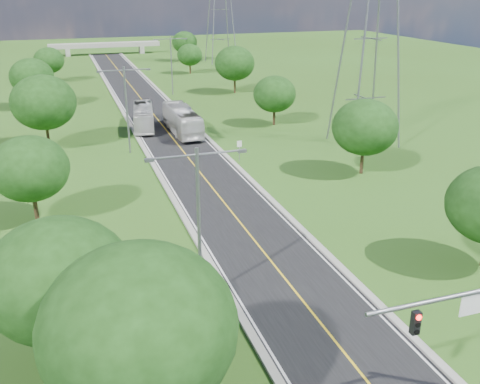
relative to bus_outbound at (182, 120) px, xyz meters
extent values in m
plane|color=#2E4D15|center=(-1.79, 8.38, -1.77)|extent=(260.00, 260.00, 0.00)
cube|color=black|center=(-1.79, 14.38, -1.74)|extent=(8.00, 150.00, 0.06)
cube|color=gray|center=(-6.04, 14.38, -1.66)|extent=(0.50, 150.00, 0.22)
cube|color=gray|center=(2.46, 14.38, -1.66)|extent=(0.50, 150.00, 0.22)
cylinder|color=slate|center=(-0.19, -52.62, 4.83)|extent=(8.40, 0.20, 0.20)
cube|color=black|center=(-1.99, -52.62, 3.93)|extent=(0.35, 0.28, 1.05)
cylinder|color=#FF140C|center=(-1.99, -52.78, 4.28)|extent=(0.24, 0.06, 0.24)
cube|color=white|center=(0.81, -52.62, 4.23)|extent=(1.25, 0.06, 1.00)
cylinder|color=slate|center=(3.41, -13.62, -0.57)|extent=(0.08, 0.08, 2.40)
cube|color=white|center=(3.41, -13.65, 0.23)|extent=(0.55, 0.04, 0.70)
cube|color=gray|center=(-11.79, 88.38, -0.77)|extent=(1.20, 3.00, 2.00)
cube|color=gray|center=(8.21, 88.38, -0.77)|extent=(1.20, 3.00, 2.00)
cube|color=gray|center=(-1.79, 88.38, 0.83)|extent=(30.00, 3.00, 1.20)
cylinder|color=slate|center=(-7.79, -39.62, 3.23)|extent=(0.22, 0.22, 10.00)
cylinder|color=slate|center=(-9.19, -39.62, 7.83)|extent=(2.80, 0.12, 0.12)
cylinder|color=slate|center=(-6.39, -39.62, 7.83)|extent=(2.80, 0.12, 0.12)
cube|color=slate|center=(-10.49, -39.62, 7.78)|extent=(0.50, 0.25, 0.18)
cube|color=slate|center=(-5.09, -39.62, 7.78)|extent=(0.50, 0.25, 0.18)
cylinder|color=slate|center=(-7.79, -6.62, 3.23)|extent=(0.22, 0.22, 10.00)
cylinder|color=slate|center=(-9.19, -6.62, 7.83)|extent=(2.80, 0.12, 0.12)
cylinder|color=slate|center=(-6.39, -6.62, 7.83)|extent=(2.80, 0.12, 0.12)
cube|color=slate|center=(-10.49, -6.62, 7.78)|extent=(0.50, 0.25, 0.18)
cube|color=slate|center=(-5.09, -6.62, 7.78)|extent=(0.50, 0.25, 0.18)
cylinder|color=slate|center=(4.21, 26.38, 3.23)|extent=(0.22, 0.22, 10.00)
cylinder|color=slate|center=(2.81, 26.38, 7.83)|extent=(2.80, 0.12, 0.12)
cylinder|color=slate|center=(5.61, 26.38, 7.83)|extent=(2.80, 0.12, 0.12)
cube|color=slate|center=(1.51, 26.38, 7.78)|extent=(0.50, 0.25, 0.18)
cube|color=slate|center=(6.91, 26.38, 7.78)|extent=(0.50, 0.25, 0.18)
cylinder|color=black|center=(-15.79, -43.62, -0.24)|extent=(0.36, 0.36, 3.06)
ellipsoid|color=#14340E|center=(-15.79, -43.62, 3.50)|extent=(7.14, 7.14, 6.07)
cylinder|color=black|center=(-17.79, -23.62, -0.42)|extent=(0.36, 0.36, 2.70)
ellipsoid|color=#14340E|center=(-17.79, -23.62, 2.88)|extent=(6.30, 6.30, 5.36)
cylinder|color=black|center=(-16.79, -1.62, -0.15)|extent=(0.36, 0.36, 3.24)
ellipsoid|color=#14340E|center=(-16.79, -1.62, 3.81)|extent=(7.56, 7.56, 6.43)
cylinder|color=black|center=(-18.79, 22.38, -0.33)|extent=(0.36, 0.36, 2.88)
ellipsoid|color=#14340E|center=(-18.79, 22.38, 3.19)|extent=(6.72, 6.72, 5.71)
cylinder|color=black|center=(-16.29, 46.38, -0.51)|extent=(0.36, 0.36, 2.52)
ellipsoid|color=#14340E|center=(-16.29, 46.38, 2.57)|extent=(5.88, 5.88, 5.00)
ellipsoid|color=#14340E|center=(-12.79, -49.62, 4.12)|extent=(7.98, 7.98, 6.78)
cylinder|color=black|center=(14.21, -21.62, -0.33)|extent=(0.36, 0.36, 2.88)
ellipsoid|color=#14340E|center=(14.21, -21.62, 3.19)|extent=(6.72, 6.72, 5.71)
cylinder|color=black|center=(13.21, 0.38, -0.51)|extent=(0.36, 0.36, 2.52)
ellipsoid|color=#14340E|center=(13.21, 0.38, 2.57)|extent=(5.88, 5.88, 5.00)
cylinder|color=black|center=(15.21, 24.38, -0.24)|extent=(0.36, 0.36, 3.06)
ellipsoid|color=#14340E|center=(15.21, 24.38, 3.50)|extent=(7.14, 7.14, 6.07)
cylinder|color=black|center=(12.71, 48.38, -0.60)|extent=(0.36, 0.36, 2.34)
ellipsoid|color=#14340E|center=(12.71, 48.38, 2.26)|extent=(5.46, 5.46, 4.64)
cylinder|color=black|center=(16.21, 68.38, -0.42)|extent=(0.36, 0.36, 2.70)
ellipsoid|color=#14340E|center=(16.21, 68.38, 2.88)|extent=(6.30, 6.30, 5.36)
imported|color=silver|center=(0.00, 0.00, 0.00)|extent=(2.93, 12.27, 3.41)
imported|color=beige|center=(-4.40, 4.39, -0.19)|extent=(4.09, 11.13, 3.03)
camera|label=1|loc=(-14.63, -67.75, 16.89)|focal=40.00mm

